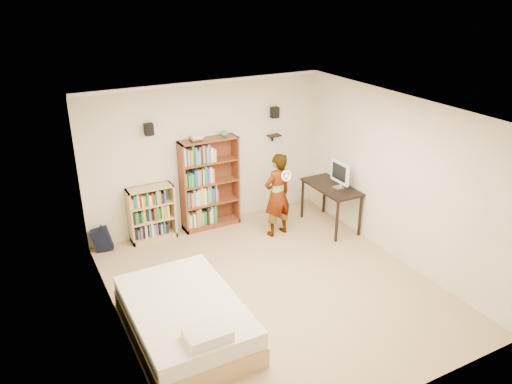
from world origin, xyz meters
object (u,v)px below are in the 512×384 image
daybed (185,314)px  computer_desk (330,206)px  tall_bookshelf (210,184)px  person (277,195)px  low_bookshelf (152,213)px

daybed → computer_desk: bearing=25.5°
tall_bookshelf → computer_desk: 2.27m
daybed → person: 3.11m
tall_bookshelf → computer_desk: size_ratio=1.42×
low_bookshelf → tall_bookshelf: bearing=-0.3°
daybed → person: person is taller
computer_desk → low_bookshelf: bearing=161.0°
tall_bookshelf → person: (0.93, -0.86, -0.08)m
tall_bookshelf → computer_desk: tall_bookshelf is taller
computer_desk → daybed: 3.86m
tall_bookshelf → low_bookshelf: 1.17m
low_bookshelf → person: (2.04, -0.86, 0.27)m
low_bookshelf → computer_desk: low_bookshelf is taller
daybed → person: bearing=37.1°
daybed → person: size_ratio=1.35×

